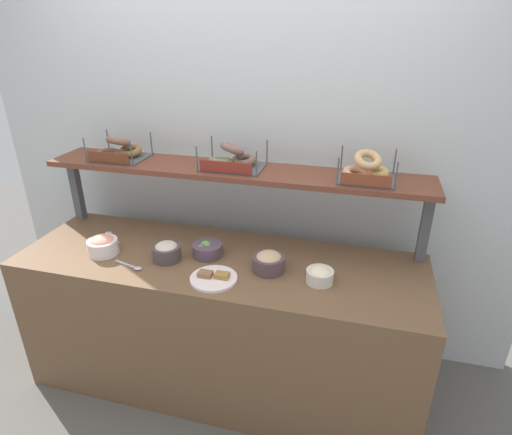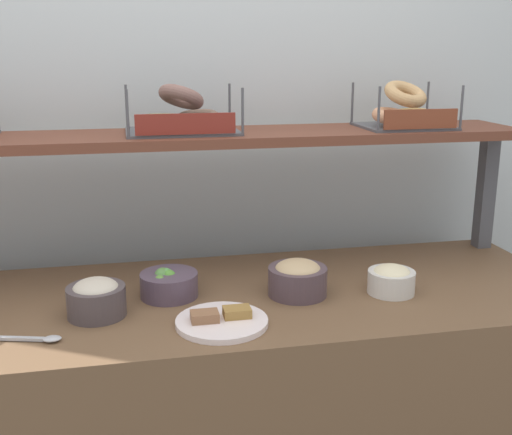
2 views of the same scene
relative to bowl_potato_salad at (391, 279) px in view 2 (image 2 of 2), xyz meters
The scene contains 12 objects.
back_wall 0.89m from the bowl_potato_salad, 131.38° to the left, with size 3.41×0.06×2.40m, color silver.
deli_counter 0.73m from the bowl_potato_salad, behind, with size 2.21×0.70×0.85m, color brown.
shelf_riser_right 0.62m from the bowl_potato_salad, 35.21° to the left, with size 0.05×0.05×0.40m, color #4C4C51.
upper_shelf 0.75m from the bowl_potato_salad, 147.85° to the left, with size 2.17×0.32×0.03m, color brown.
bowl_potato_salad is the anchor object (origin of this frame).
bowl_tuna_salad 0.82m from the bowl_potato_salad, behind, with size 0.15×0.15×0.10m.
bowl_veggie_mix 0.64m from the bowl_potato_salad, behind, with size 0.16×0.16×0.08m.
bowl_hummus 0.27m from the bowl_potato_salad, behind, with size 0.17×0.17×0.10m.
serving_plate_white 0.52m from the bowl_potato_salad, 167.07° to the right, with size 0.24×0.24×0.04m.
serving_spoon_near_plate 0.97m from the bowl_potato_salad, behind, with size 0.18×0.06×0.01m.
bagel_basket_poppy 0.79m from the bowl_potato_salad, 147.41° to the left, with size 0.34×0.26×0.16m.
bagel_basket_sesame 0.58m from the bowl_potato_salad, 63.89° to the left, with size 0.29×0.26×0.16m.
Camera 2 is at (-0.17, -1.66, 1.53)m, focal length 44.33 mm.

